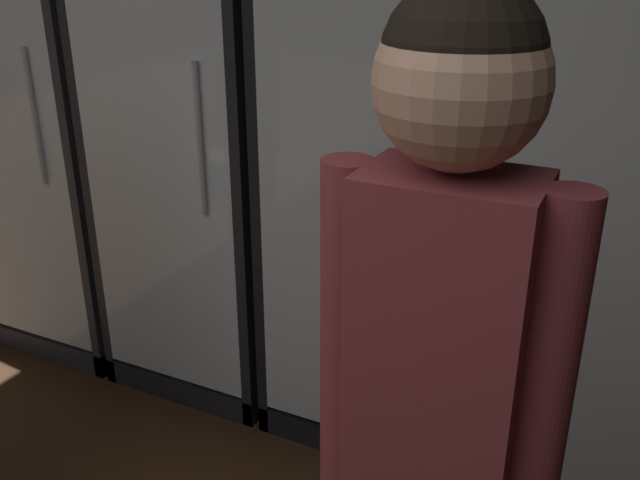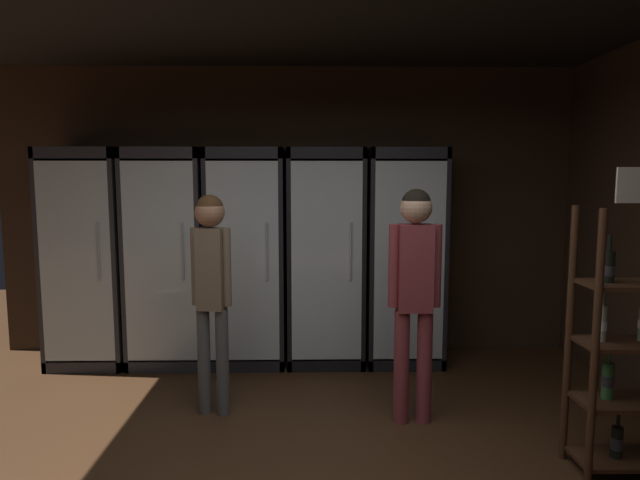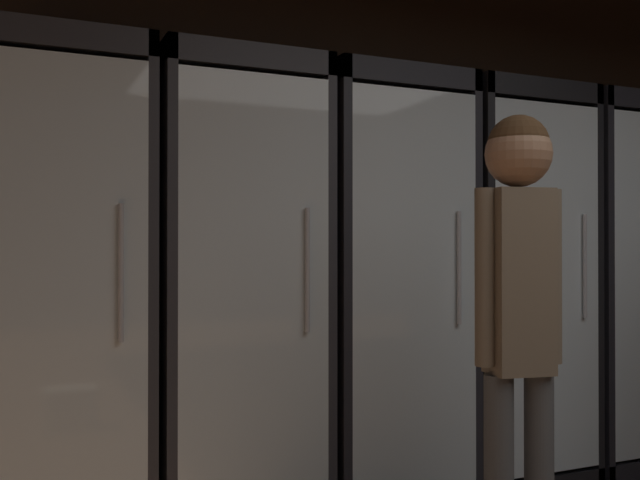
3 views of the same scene
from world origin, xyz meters
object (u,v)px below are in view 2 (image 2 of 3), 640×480
at_px(cooler_far_left, 93,258).
at_px(shopper_far, 415,279).
at_px(cooler_left, 171,259).
at_px(cooler_right, 325,258).
at_px(cooler_far_right, 402,258).
at_px(cooler_center, 248,259).
at_px(shopper_near, 211,275).

xyz_separation_m(cooler_far_left, shopper_far, (2.77, -1.36, 0.05)).
distance_m(cooler_left, cooler_right, 1.46).
distance_m(cooler_left, cooler_far_right, 2.18).
height_order(cooler_center, shopper_far, cooler_center).
bearing_deg(cooler_far_left, shopper_near, -41.97).
bearing_deg(shopper_near, cooler_center, 84.00).
bearing_deg(cooler_far_right, cooler_left, -180.00).
bearing_deg(cooler_far_left, shopper_far, -26.15).
bearing_deg(cooler_center, cooler_far_left, -179.95).
bearing_deg(cooler_right, shopper_near, -125.49).
relative_size(cooler_far_left, cooler_right, 1.00).
bearing_deg(cooler_far_right, shopper_near, -142.89).
relative_size(cooler_left, cooler_center, 1.00).
bearing_deg(shopper_far, cooler_far_right, 83.81).
distance_m(cooler_center, shopper_far, 1.89).
bearing_deg(cooler_far_right, shopper_far, -96.19).
xyz_separation_m(cooler_center, shopper_far, (1.31, -1.36, 0.06)).
xyz_separation_m(cooler_left, cooler_far_right, (2.18, 0.00, -0.00)).
bearing_deg(shopper_far, cooler_far_left, 153.85).
relative_size(cooler_far_left, cooler_left, 1.00).
height_order(cooler_left, shopper_near, cooler_left).
xyz_separation_m(cooler_far_left, shopper_near, (1.33, -1.20, 0.05)).
xyz_separation_m(cooler_far_right, shopper_far, (-0.15, -1.36, 0.06)).
distance_m(cooler_right, shopper_near, 1.47).
distance_m(cooler_far_left, cooler_left, 0.73).
relative_size(cooler_left, cooler_right, 1.00).
height_order(shopper_near, shopper_far, shopper_far).
relative_size(cooler_right, shopper_near, 1.24).
bearing_deg(cooler_center, shopper_near, -96.00).
bearing_deg(cooler_left, cooler_center, 0.07).
bearing_deg(cooler_left, cooler_far_left, -179.96).
xyz_separation_m(cooler_right, cooler_far_right, (0.73, -0.00, -0.00)).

